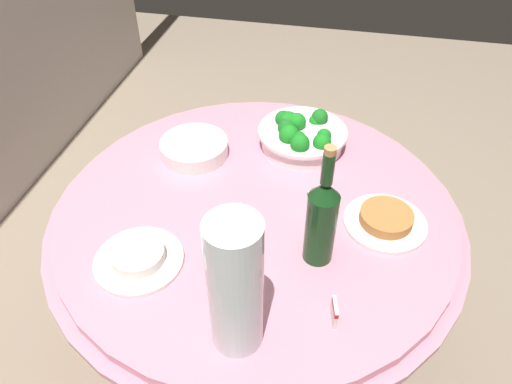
{
  "coord_description": "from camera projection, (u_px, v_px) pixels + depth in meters",
  "views": [
    {
      "loc": [
        -0.96,
        -0.21,
        1.67
      ],
      "look_at": [
        0.0,
        0.0,
        0.79
      ],
      "focal_mm": 33.98,
      "sensor_mm": 36.0,
      "label": 1
    }
  ],
  "objects": [
    {
      "name": "food_plate_rice",
      "position": [
        138.0,
        258.0,
        1.19
      ],
      "size": [
        0.22,
        0.22,
        0.04
      ],
      "color": "white",
      "rests_on": "buffet_table"
    },
    {
      "name": "label_placard_front",
      "position": [
        311.0,
        203.0,
        1.31
      ],
      "size": [
        0.05,
        0.03,
        0.05
      ],
      "color": "white",
      "rests_on": "buffet_table"
    },
    {
      "name": "decorative_fruit_vase",
      "position": [
        236.0,
        294.0,
        0.94
      ],
      "size": [
        0.11,
        0.11,
        0.34
      ],
      "color": "silver",
      "rests_on": "buffet_table"
    },
    {
      "name": "serving_tongs",
      "position": [
        241.0,
        222.0,
        1.29
      ],
      "size": [
        0.16,
        0.11,
        0.01
      ],
      "color": "silver",
      "rests_on": "buffet_table"
    },
    {
      "name": "label_placard_mid",
      "position": [
        253.0,
        235.0,
        1.22
      ],
      "size": [
        0.05,
        0.01,
        0.05
      ],
      "color": "white",
      "rests_on": "buffet_table"
    },
    {
      "name": "ground_plane",
      "position": [
        256.0,
        347.0,
        1.84
      ],
      "size": [
        6.0,
        6.0,
        0.0
      ],
      "primitive_type": "plane",
      "color": "gray"
    },
    {
      "name": "wine_bottle",
      "position": [
        322.0,
        219.0,
        1.13
      ],
      "size": [
        0.07,
        0.07,
        0.34
      ],
      "color": "#133816",
      "rests_on": "buffet_table"
    },
    {
      "name": "food_plate_peanuts",
      "position": [
        386.0,
        220.0,
        1.28
      ],
      "size": [
        0.22,
        0.22,
        0.04
      ],
      "color": "white",
      "rests_on": "buffet_table"
    },
    {
      "name": "label_placard_rear",
      "position": [
        334.0,
        311.0,
        1.05
      ],
      "size": [
        0.05,
        0.02,
        0.05
      ],
      "color": "white",
      "rests_on": "buffet_table"
    },
    {
      "name": "buffet_table",
      "position": [
        256.0,
        286.0,
        1.59
      ],
      "size": [
        1.16,
        1.16,
        0.74
      ],
      "color": "maroon",
      "rests_on": "ground_plane"
    },
    {
      "name": "broccoli_bowl",
      "position": [
        301.0,
        135.0,
        1.53
      ],
      "size": [
        0.28,
        0.28,
        0.11
      ],
      "color": "white",
      "rests_on": "buffet_table"
    },
    {
      "name": "plate_stack",
      "position": [
        194.0,
        148.0,
        1.51
      ],
      "size": [
        0.21,
        0.21,
        0.05
      ],
      "color": "white",
      "rests_on": "buffet_table"
    }
  ]
}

